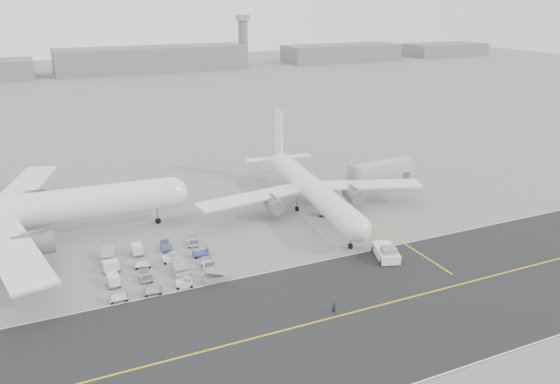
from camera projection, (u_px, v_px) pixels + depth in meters
name	position (u px, v px, depth m)	size (l,w,h in m)	color
ground	(243.00, 271.00, 88.21)	(700.00, 700.00, 0.00)	gray
taxiway	(324.00, 320.00, 74.72)	(220.00, 59.00, 0.03)	#242527
horizon_buildings	(136.00, 72.00, 322.97)	(520.00, 28.00, 28.00)	slate
control_tower	(243.00, 39.00, 348.86)	(7.00, 7.00, 31.25)	slate
airliner_a	(17.00, 212.00, 96.08)	(61.28, 60.50, 21.12)	white
airliner_b	(311.00, 188.00, 111.80)	(48.25, 49.01, 16.93)	white
pushback_tug	(386.00, 252.00, 92.14)	(5.17, 8.90, 2.53)	white
jet_bridge	(383.00, 170.00, 124.26)	(17.51, 4.42, 6.57)	gray
gse_cluster	(160.00, 270.00, 88.32)	(22.58, 21.76, 2.04)	#98989D
stray_dolly	(326.00, 216.00, 109.99)	(1.65, 2.68, 1.65)	silver
ground_crew_a	(334.00, 308.00, 75.93)	(0.63, 0.41, 1.72)	black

